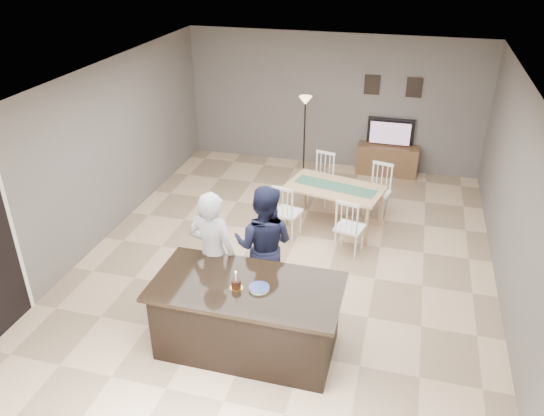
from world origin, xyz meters
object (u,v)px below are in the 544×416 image
(floor_lamp, at_px, (305,116))
(woman, at_px, (213,254))
(man, at_px, (264,245))
(plate_stack, at_px, (259,288))
(kitchen_island, at_px, (247,316))
(television, at_px, (390,132))
(dining_table, at_px, (335,193))
(birthday_cake, at_px, (236,284))
(tv_console, at_px, (387,160))

(floor_lamp, bearing_deg, woman, -92.80)
(man, relative_size, plate_stack, 7.27)
(man, xyz_separation_m, floor_lamp, (-0.32, 4.01, 0.45))
(kitchen_island, relative_size, man, 1.29)
(man, bearing_deg, woman, 36.69)
(kitchen_island, xyz_separation_m, floor_lamp, (-0.40, 4.97, 0.83))
(television, distance_m, dining_table, 2.57)
(woman, bearing_deg, man, -136.50)
(kitchen_island, bearing_deg, dining_table, 81.09)
(man, xyz_separation_m, plate_stack, (0.23, -1.00, 0.08))
(dining_table, relative_size, floor_lamp, 1.21)
(dining_table, bearing_deg, man, -91.61)
(birthday_cake, bearing_deg, plate_stack, 8.74)
(television, xyz_separation_m, birthday_cake, (-1.29, -5.72, 0.09))
(plate_stack, height_order, floor_lamp, floor_lamp)
(plate_stack, distance_m, dining_table, 3.25)
(dining_table, bearing_deg, floor_lamp, 129.46)
(kitchen_island, relative_size, dining_table, 1.07)
(dining_table, xyz_separation_m, floor_lamp, (-0.90, 1.79, 0.69))
(kitchen_island, height_order, floor_lamp, floor_lamp)
(woman, bearing_deg, tv_console, -103.62)
(kitchen_island, xyz_separation_m, dining_table, (0.50, 3.18, 0.14))
(floor_lamp, bearing_deg, man, -85.38)
(kitchen_island, xyz_separation_m, television, (1.20, 5.64, 0.41))
(kitchen_island, bearing_deg, plate_stack, -14.49)
(man, relative_size, dining_table, 0.83)
(woman, xyz_separation_m, plate_stack, (0.77, -0.59, 0.06))
(kitchen_island, xyz_separation_m, woman, (-0.61, 0.55, 0.41))
(birthday_cake, bearing_deg, woman, 129.46)
(tv_console, height_order, floor_lamp, floor_lamp)
(birthday_cake, height_order, dining_table, birthday_cake)
(television, distance_m, man, 4.85)
(kitchen_island, height_order, birthday_cake, birthday_cake)
(kitchen_island, xyz_separation_m, tv_console, (1.20, 5.57, -0.15))
(man, bearing_deg, kitchen_island, 93.79)
(man, height_order, plate_stack, man)
(plate_stack, bearing_deg, birthday_cake, -171.26)
(birthday_cake, bearing_deg, tv_console, 77.10)
(kitchen_island, bearing_deg, floor_lamp, 94.57)
(woman, height_order, dining_table, woman)
(kitchen_island, relative_size, birthday_cake, 9.50)
(birthday_cake, bearing_deg, television, 77.25)
(kitchen_island, height_order, woman, woman)
(kitchen_island, distance_m, floor_lamp, 5.05)
(birthday_cake, xyz_separation_m, floor_lamp, (-0.30, 5.05, 0.33))
(woman, bearing_deg, kitchen_island, 144.34)
(television, height_order, floor_lamp, floor_lamp)
(tv_console, bearing_deg, kitchen_island, -102.16)
(kitchen_island, distance_m, dining_table, 3.22)
(man, relative_size, birthday_cake, 7.38)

